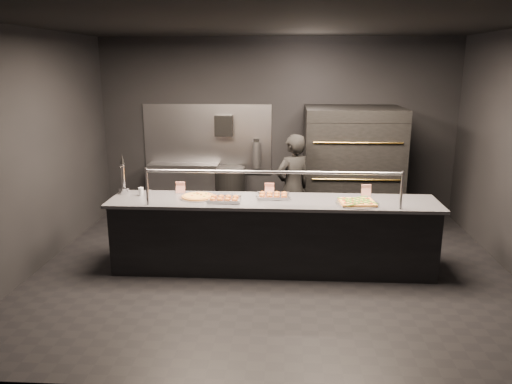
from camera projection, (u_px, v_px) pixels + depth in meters
The scene contains 15 objects.
room at pixel (272, 154), 6.12m from camera, with size 6.04×6.00×3.00m.
service_counter at pixel (273, 235), 6.32m from camera, with size 4.10×0.78×1.37m.
pizza_oven at pixel (351, 167), 7.97m from camera, with size 1.50×1.23×1.91m.
prep_shelf at pixel (184, 189), 8.66m from camera, with size 1.20×0.35×0.90m, color #99999E.
towel_dispenser at pixel (224, 126), 8.42m from camera, with size 0.30×0.20×0.35m, color black.
fire_extinguisher at pixel (256, 155), 8.52m from camera, with size 0.14×0.14×0.51m.
beer_tap at pixel (124, 182), 6.48m from camera, with size 0.14×0.20×0.53m.
round_pizza at pixel (198, 197), 6.30m from camera, with size 0.47×0.47×0.03m.
slider_tray_a at pixel (224, 199), 6.16m from camera, with size 0.41×0.31×0.06m.
slider_tray_b at pixel (273, 196), 6.31m from camera, with size 0.45×0.37×0.06m.
square_pizza at pixel (357, 202), 6.03m from camera, with size 0.52×0.52×0.05m.
condiment_jar at pixel (143, 192), 6.40m from camera, with size 0.16×0.06×0.11m.
tent_cards at pixel (271, 189), 6.46m from camera, with size 2.53×0.04×0.15m.
trash_bin at pixel (230, 192), 8.52m from camera, with size 0.52×0.52×0.86m, color black.
worker at pixel (293, 188), 7.33m from camera, with size 0.58×0.38×1.59m, color black.
Camera 1 is at (0.15, -5.99, 2.57)m, focal length 35.00 mm.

